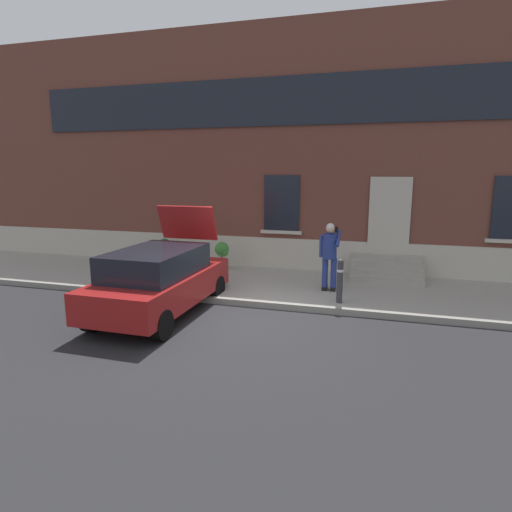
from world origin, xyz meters
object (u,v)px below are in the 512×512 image
bollard_near_person (340,279)px  planter_cream (222,255)px  hatchback_car_red (160,279)px  person_on_phone (330,253)px  planter_olive (165,251)px

bollard_near_person → planter_cream: 4.61m
hatchback_car_red → planter_cream: hatchback_car_red is taller
hatchback_car_red → planter_cream: (-0.03, 4.00, -0.19)m
person_on_phone → bollard_near_person: bearing=-84.6°
hatchback_car_red → planter_olive: bearing=116.6°
planter_cream → hatchback_car_red: bearing=-89.6°
hatchback_car_red → bollard_near_person: (3.83, 1.47, -0.09)m
bollard_near_person → planter_olive: size_ratio=1.22×
hatchback_car_red → planter_olive: size_ratio=4.75×
planter_cream → person_on_phone: bearing=-24.2°
bollard_near_person → planter_cream: size_ratio=1.22×
hatchback_car_red → person_on_phone: bearing=34.9°
person_on_phone → planter_cream: person_on_phone is taller
bollard_near_person → planter_cream: bollard_near_person is taller
person_on_phone → planter_olive: person_on_phone is taller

